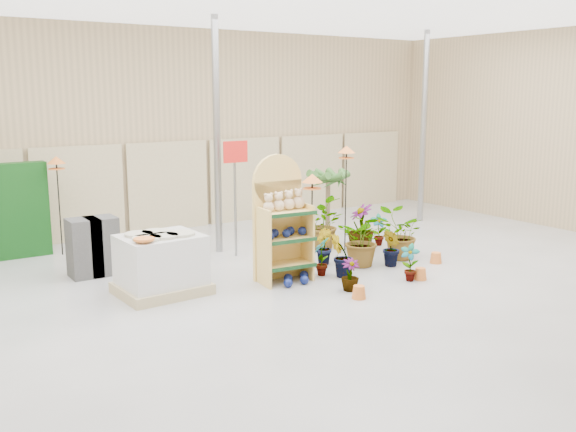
% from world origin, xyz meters
% --- Properties ---
extents(room, '(15.20, 12.10, 4.70)m').
position_xyz_m(room, '(0.00, 0.91, 2.21)').
color(room, gray).
rests_on(room, ground).
extents(display_shelf, '(0.93, 0.64, 2.10)m').
position_xyz_m(display_shelf, '(-0.04, 1.21, 0.96)').
color(display_shelf, '#DBB35C').
rests_on(display_shelf, ground).
extents(teddy_bears, '(0.78, 0.21, 0.33)m').
position_xyz_m(teddy_bears, '(-0.01, 1.12, 1.33)').
color(teddy_bears, beige).
rests_on(teddy_bears, display_shelf).
extents(gazing_balls_shelf, '(0.77, 0.26, 0.15)m').
position_xyz_m(gazing_balls_shelf, '(-0.04, 1.08, 0.83)').
color(gazing_balls_shelf, navy).
rests_on(gazing_balls_shelf, display_shelf).
extents(gazing_balls_floor, '(0.63, 0.39, 0.15)m').
position_xyz_m(gazing_balls_floor, '(0.04, 0.87, 0.07)').
color(gazing_balls_floor, navy).
rests_on(gazing_balls_floor, ground).
extents(pallet_stack, '(1.36, 1.15, 0.97)m').
position_xyz_m(pallet_stack, '(-2.00, 1.60, 0.47)').
color(pallet_stack, tan).
rests_on(pallet_stack, ground).
extents(charcoal_planters, '(0.80, 0.50, 1.00)m').
position_xyz_m(charcoal_planters, '(-2.57, 3.19, 0.50)').
color(charcoal_planters, '#313131').
rests_on(charcoal_planters, ground).
extents(offer_sign, '(0.50, 0.08, 2.20)m').
position_xyz_m(offer_sign, '(0.10, 2.98, 1.57)').
color(offer_sign, gray).
rests_on(offer_sign, ground).
extents(bird_table_front, '(0.34, 0.34, 1.78)m').
position_xyz_m(bird_table_front, '(0.41, 0.95, 1.65)').
color(bird_table_front, black).
rests_on(bird_table_front, ground).
extents(bird_table_right, '(0.34, 0.34, 2.07)m').
position_xyz_m(bird_table_right, '(2.12, 2.20, 1.93)').
color(bird_table_right, black).
rests_on(bird_table_right, ground).
extents(bird_table_back, '(0.34, 0.34, 1.91)m').
position_xyz_m(bird_table_back, '(-2.65, 4.94, 1.77)').
color(bird_table_back, black).
rests_on(bird_table_back, ground).
extents(palm, '(0.70, 0.70, 1.59)m').
position_xyz_m(palm, '(2.40, 3.14, 1.35)').
color(palm, brown).
rests_on(palm, ground).
extents(potted_plant_0, '(0.40, 0.42, 0.67)m').
position_xyz_m(potted_plant_0, '(0.68, 1.03, 0.33)').
color(potted_plant_0, '#2E5920').
rests_on(potted_plant_0, ground).
extents(potted_plant_1, '(0.43, 0.36, 0.74)m').
position_xyz_m(potted_plant_1, '(0.88, 0.75, 0.37)').
color(potted_plant_1, '#2E5920').
rests_on(potted_plant_1, ground).
extents(potted_plant_2, '(1.07, 1.12, 0.97)m').
position_xyz_m(potted_plant_2, '(1.66, 1.09, 0.48)').
color(potted_plant_2, '#2E5920').
rests_on(potted_plant_2, ground).
extents(potted_plant_3, '(0.65, 0.65, 0.95)m').
position_xyz_m(potted_plant_3, '(2.32, 1.95, 0.48)').
color(potted_plant_3, '#2E5920').
rests_on(potted_plant_3, ground).
extents(potted_plant_4, '(0.41, 0.37, 0.65)m').
position_xyz_m(potted_plant_4, '(2.94, 2.13, 0.33)').
color(potted_plant_4, '#2E5920').
rests_on(potted_plant_4, ground).
extents(potted_plant_5, '(0.37, 0.42, 0.64)m').
position_xyz_m(potted_plant_5, '(1.15, 1.61, 0.32)').
color(potted_plant_5, '#2E5920').
rests_on(potted_plant_5, ground).
extents(potted_plant_6, '(1.07, 1.14, 1.02)m').
position_xyz_m(potted_plant_6, '(1.80, 2.60, 0.51)').
color(potted_plant_6, '#2E5920').
rests_on(potted_plant_6, ground).
extents(potted_plant_7, '(0.37, 0.37, 0.51)m').
position_xyz_m(potted_plant_7, '(0.54, 0.08, 0.26)').
color(potted_plant_7, '#2E5920').
rests_on(potted_plant_7, ground).
extents(potted_plant_8, '(0.36, 0.40, 0.63)m').
position_xyz_m(potted_plant_8, '(1.69, -0.05, 0.31)').
color(potted_plant_8, '#2E5920').
rests_on(potted_plant_8, ground).
extents(potted_plant_9, '(0.42, 0.46, 0.69)m').
position_xyz_m(potted_plant_9, '(2.05, 0.77, 0.34)').
color(potted_plant_9, '#2E5920').
rests_on(potted_plant_9, ground).
extents(potted_plant_10, '(1.14, 1.13, 0.96)m').
position_xyz_m(potted_plant_10, '(2.52, 1.09, 0.48)').
color(potted_plant_10, '#2E5920').
rests_on(potted_plant_10, ground).
extents(potted_plant_11, '(0.56, 0.56, 0.72)m').
position_xyz_m(potted_plant_11, '(1.01, 2.44, 0.36)').
color(potted_plant_11, '#2E5920').
rests_on(potted_plant_11, ground).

